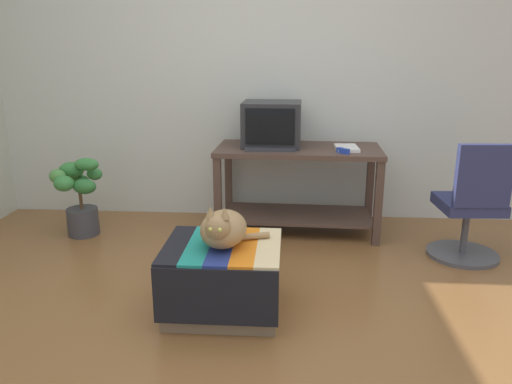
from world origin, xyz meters
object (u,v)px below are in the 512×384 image
(potted_plant, at_px, (79,198))
(stapler, at_px, (343,151))
(book, at_px, (347,148))
(cat, at_px, (223,229))
(office_chair, at_px, (471,210))
(ottoman_with_blanket, at_px, (223,278))
(keyboard, at_px, (270,149))
(tv_monitor, at_px, (272,124))
(desk, at_px, (298,175))

(potted_plant, bearing_deg, stapler, 0.58)
(book, height_order, cat, book)
(book, relative_size, cat, 0.67)
(cat, distance_m, office_chair, 1.91)
(ottoman_with_blanket, bearing_deg, keyboard, 80.15)
(potted_plant, bearing_deg, tv_monitor, 10.85)
(desk, distance_m, book, 0.46)
(desk, distance_m, cat, 1.50)
(desk, relative_size, office_chair, 1.54)
(desk, bearing_deg, keyboard, -147.71)
(tv_monitor, bearing_deg, keyboard, -90.13)
(potted_plant, height_order, stapler, stapler)
(tv_monitor, height_order, potted_plant, tv_monitor)
(desk, bearing_deg, office_chair, -21.27)
(keyboard, xyz_separation_m, office_chair, (1.48, -0.40, -0.35))
(book, xyz_separation_m, stapler, (-0.04, -0.15, 0.01))
(keyboard, distance_m, cat, 1.33)
(desk, height_order, potted_plant, desk)
(keyboard, xyz_separation_m, ottoman_with_blanket, (-0.22, -1.27, -0.52))
(cat, relative_size, potted_plant, 0.62)
(desk, xyz_separation_m, book, (0.39, -0.06, 0.24))
(desk, xyz_separation_m, keyboard, (-0.23, -0.14, 0.24))
(tv_monitor, distance_m, stapler, 0.65)
(tv_monitor, distance_m, ottoman_with_blanket, 1.64)
(ottoman_with_blanket, xyz_separation_m, stapler, (0.80, 1.19, 0.53))
(office_chair, bearing_deg, potted_plant, -8.61)
(desk, bearing_deg, potted_plant, -170.49)
(desk, distance_m, ottoman_with_blanket, 1.50)
(ottoman_with_blanket, xyz_separation_m, potted_plant, (-1.35, 1.17, 0.11))
(keyboard, height_order, cat, keyboard)
(ottoman_with_blanket, bearing_deg, stapler, 56.31)
(tv_monitor, bearing_deg, ottoman_with_blanket, -96.77)
(desk, bearing_deg, cat, -105.09)
(tv_monitor, distance_m, keyboard, 0.26)
(tv_monitor, bearing_deg, desk, -14.44)
(book, relative_size, potted_plant, 0.41)
(tv_monitor, relative_size, potted_plant, 0.74)
(tv_monitor, relative_size, book, 1.80)
(book, bearing_deg, keyboard, -175.55)
(keyboard, bearing_deg, cat, -102.21)
(book, distance_m, stapler, 0.16)
(desk, height_order, keyboard, keyboard)
(tv_monitor, xyz_separation_m, stapler, (0.57, -0.28, -0.16))
(book, xyz_separation_m, office_chair, (0.86, -0.47, -0.35))
(potted_plant, bearing_deg, book, 4.56)
(keyboard, height_order, office_chair, office_chair)
(potted_plant, height_order, office_chair, office_chair)
(desk, relative_size, tv_monitor, 2.80)
(office_chair, distance_m, stapler, 1.02)
(desk, bearing_deg, tv_monitor, 165.56)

